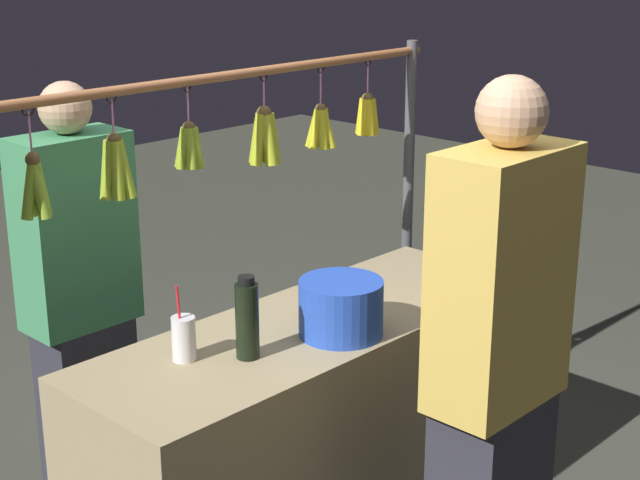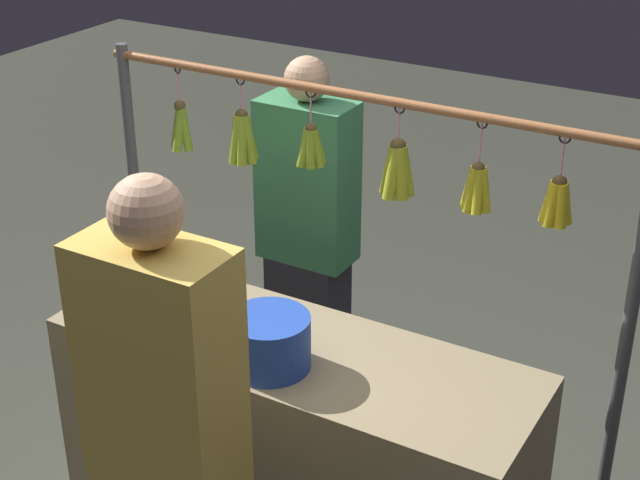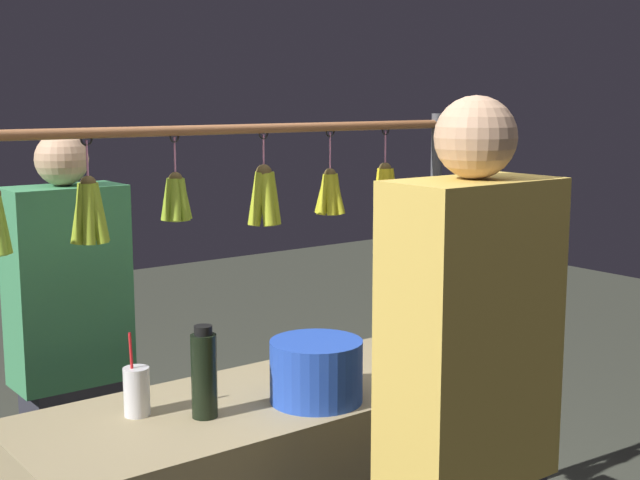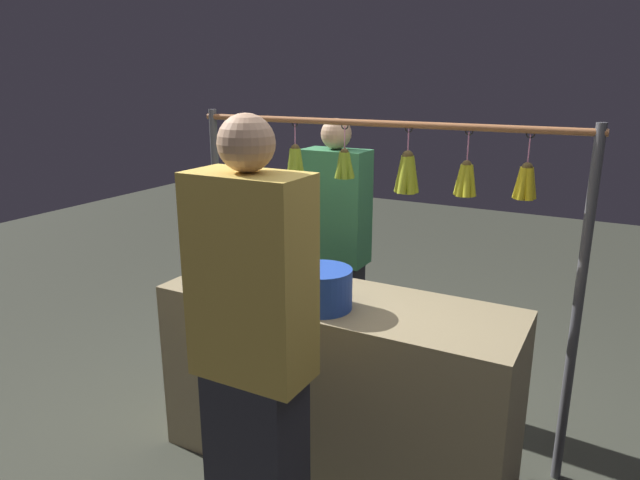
{
  "view_description": "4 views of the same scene",
  "coord_description": "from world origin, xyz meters",
  "px_view_note": "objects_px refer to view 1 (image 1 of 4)",
  "views": [
    {
      "loc": [
        2.1,
        2.03,
        2.08
      ],
      "look_at": [
        -0.03,
        0.0,
        1.14
      ],
      "focal_mm": 54.51,
      "sensor_mm": 36.0,
      "label": 1
    },
    {
      "loc": [
        -1.43,
        2.29,
        2.6
      ],
      "look_at": [
        -0.1,
        0.0,
        1.29
      ],
      "focal_mm": 54.05,
      "sensor_mm": 36.0,
      "label": 2
    },
    {
      "loc": [
        1.47,
        2.06,
        1.73
      ],
      "look_at": [
        -0.11,
        0.0,
        1.31
      ],
      "focal_mm": 49.39,
      "sensor_mm": 36.0,
      "label": 3
    },
    {
      "loc": [
        -1.1,
        2.2,
        1.85
      ],
      "look_at": [
        0.09,
        0.0,
        1.13
      ],
      "focal_mm": 32.37,
      "sensor_mm": 36.0,
      "label": 4
    }
  ],
  "objects_px": {
    "blue_bucket": "(341,308)",
    "vendor_person": "(82,314)",
    "water_bottle": "(247,319)",
    "customer_person": "(495,389)",
    "drink_cup": "(184,338)"
  },
  "relations": [
    {
      "from": "water_bottle",
      "to": "vendor_person",
      "type": "distance_m",
      "value": 0.82
    },
    {
      "from": "blue_bucket",
      "to": "vendor_person",
      "type": "bearing_deg",
      "value": -66.6
    },
    {
      "from": "water_bottle",
      "to": "customer_person",
      "type": "distance_m",
      "value": 0.74
    },
    {
      "from": "blue_bucket",
      "to": "drink_cup",
      "type": "xyz_separation_m",
      "value": [
        0.46,
        -0.21,
        -0.02
      ]
    },
    {
      "from": "water_bottle",
      "to": "drink_cup",
      "type": "height_order",
      "value": "water_bottle"
    },
    {
      "from": "water_bottle",
      "to": "customer_person",
      "type": "bearing_deg",
      "value": 118.25
    },
    {
      "from": "vendor_person",
      "to": "drink_cup",
      "type": "bearing_deg",
      "value": 83.36
    },
    {
      "from": "blue_bucket",
      "to": "vendor_person",
      "type": "distance_m",
      "value": 0.97
    },
    {
      "from": "vendor_person",
      "to": "blue_bucket",
      "type": "bearing_deg",
      "value": 113.4
    },
    {
      "from": "water_bottle",
      "to": "vendor_person",
      "type": "xyz_separation_m",
      "value": [
        0.06,
        -0.8,
        -0.19
      ]
    },
    {
      "from": "blue_bucket",
      "to": "drink_cup",
      "type": "relative_size",
      "value": 1.14
    },
    {
      "from": "blue_bucket",
      "to": "customer_person",
      "type": "xyz_separation_m",
      "value": [
        -0.03,
        0.56,
        -0.1
      ]
    },
    {
      "from": "blue_bucket",
      "to": "customer_person",
      "type": "distance_m",
      "value": 0.57
    },
    {
      "from": "water_bottle",
      "to": "vendor_person",
      "type": "bearing_deg",
      "value": -85.45
    },
    {
      "from": "water_bottle",
      "to": "customer_person",
      "type": "xyz_separation_m",
      "value": [
        -0.35,
        0.64,
        -0.13
      ]
    }
  ]
}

